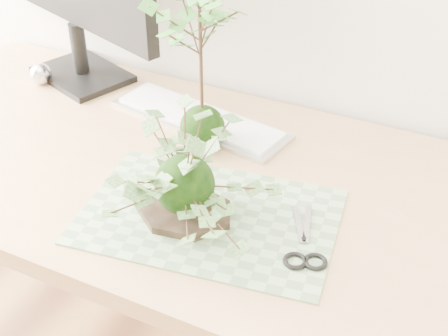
{
  "coord_description": "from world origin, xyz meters",
  "views": [
    {
      "loc": [
        0.4,
        0.34,
        1.46
      ],
      "look_at": [
        0.0,
        1.14,
        0.84
      ],
      "focal_mm": 50.0,
      "sensor_mm": 36.0,
      "label": 1
    }
  ],
  "objects": [
    {
      "name": "desk",
      "position": [
        -0.1,
        1.23,
        0.65
      ],
      "size": [
        1.6,
        0.7,
        0.74
      ],
      "color": "tan",
      "rests_on": "ground_plane"
    },
    {
      "name": "foil_ball",
      "position": [
        -0.64,
        1.4,
        0.77
      ],
      "size": [
        0.05,
        0.05,
        0.05
      ],
      "primitive_type": "sphere",
      "color": "silver",
      "rests_on": "desk"
    },
    {
      "name": "ivy_kokedama",
      "position": [
        -0.06,
        1.1,
        0.86
      ],
      "size": [
        0.31,
        0.31,
        0.22
      ],
      "rotation": [
        0.0,
        0.0,
        -0.03
      ],
      "color": "black",
      "rests_on": "stone_dish"
    },
    {
      "name": "scissors",
      "position": [
        0.16,
        1.09,
        0.75
      ],
      "size": [
        0.09,
        0.17,
        0.01
      ],
      "rotation": [
        0.0,
        0.0,
        0.39
      ],
      "color": "gray",
      "rests_on": "cutting_mat"
    },
    {
      "name": "stone_dish",
      "position": [
        -0.06,
        1.1,
        0.75
      ],
      "size": [
        0.21,
        0.21,
        0.01
      ],
      "primitive_type": "cylinder",
      "rotation": [
        0.0,
        0.0,
        0.17
      ],
      "color": "black",
      "rests_on": "cutting_mat"
    },
    {
      "name": "cutting_mat",
      "position": [
        -0.02,
        1.12,
        0.74
      ],
      "size": [
        0.5,
        0.37,
        0.0
      ],
      "primitive_type": "cube",
      "rotation": [
        0.0,
        0.0,
        0.15
      ],
      "color": "#5A7D55",
      "rests_on": "desk"
    },
    {
      "name": "keyboard",
      "position": [
        -0.2,
        1.41,
        0.75
      ],
      "size": [
        0.45,
        0.2,
        0.02
      ],
      "rotation": [
        0.0,
        0.0,
        -0.18
      ],
      "color": "#B7B7B7",
      "rests_on": "desk"
    },
    {
      "name": "maple_kokedama",
      "position": [
        -0.14,
        1.32,
        1.02
      ],
      "size": [
        0.27,
        0.27,
        0.4
      ],
      "rotation": [
        0.0,
        0.0,
        0.35
      ],
      "color": "black",
      "rests_on": "desk"
    }
  ]
}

